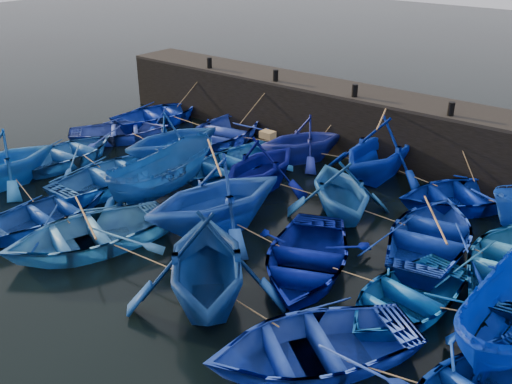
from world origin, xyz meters
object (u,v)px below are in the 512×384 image
Objects in this scene: boat_0 at (160,114)px; boat_13 at (70,152)px; boat_8 at (233,163)px; wooden_crate at (268,135)px; boat_20 at (0,160)px.

boat_0 is 1.07× the size of boat_13.
boat_0 is 7.48m from boat_8.
boat_13 is 8.95× the size of wooden_crate.
boat_8 is at bearing 170.57° from boat_0.
boat_20 is 9.96m from wooden_crate.
boat_20 is 8.48× the size of wooden_crate.
boat_13 is at bearing 96.23° from boat_20.
boat_13 is (-6.08, -3.17, -0.06)m from boat_8.
boat_8 is at bearing -156.76° from boat_13.
boat_0 is 8.85m from boat_20.
boat_8 is 1.19× the size of boat_20.
boat_20 reaches higher than boat_0.
boat_0 is 0.95× the size of boat_8.
boat_13 is at bearing -150.26° from boat_8.
boat_0 is 5.86m from boat_13.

